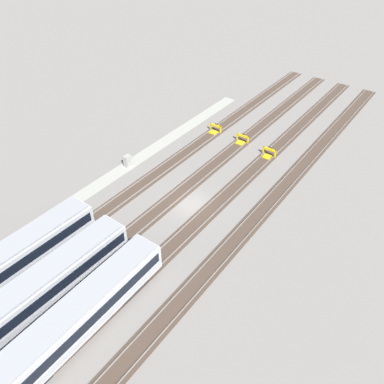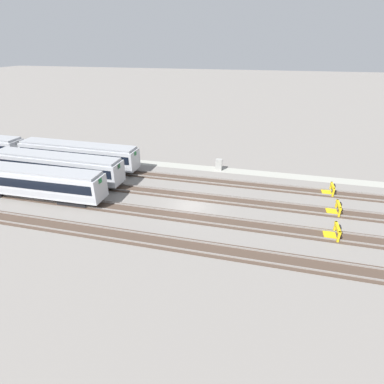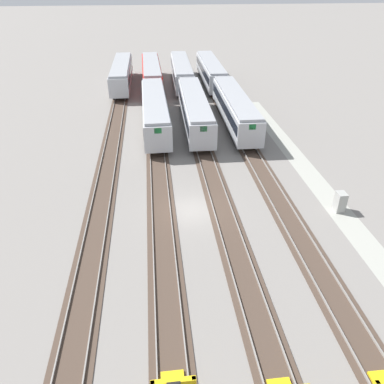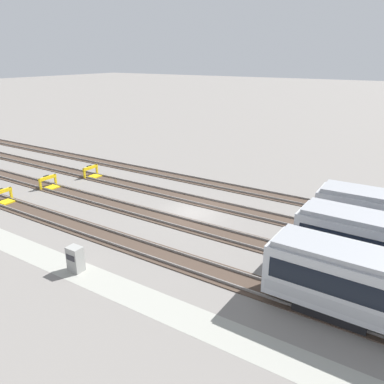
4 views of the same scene
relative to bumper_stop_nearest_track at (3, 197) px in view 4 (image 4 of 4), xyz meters
name	(u,v)px [view 4 (image 4 of 4)]	position (x,y,z in m)	size (l,w,h in m)	color
ground_plane	(194,212)	(15.59, 7.25, -0.51)	(400.00, 400.00, 0.00)	gray
service_walkway	(90,277)	(15.59, -4.35, -0.51)	(54.00, 2.00, 0.01)	#9E9E93
rail_track_nearest	(138,247)	(15.59, 0.00, -0.47)	(90.00, 2.24, 0.21)	#47382D
rail_track_near_inner	(177,222)	(15.59, 4.83, -0.47)	(90.00, 2.24, 0.21)	#47382D
rail_track_middle	(208,203)	(15.59, 9.66, -0.47)	(90.00, 2.24, 0.21)	#47382D
rail_track_far_inner	(232,188)	(15.59, 14.49, -0.47)	(90.00, 2.24, 0.21)	#47382D
bumper_stop_nearest_track	(3,197)	(0.00, 0.00, 0.00)	(1.34, 2.00, 1.22)	gold
bumper_stop_near_inner_track	(50,183)	(0.14, 4.83, 0.00)	(1.35, 2.00, 1.22)	gold
bumper_stop_middle_track	(92,172)	(1.05, 9.66, 0.00)	(1.35, 2.00, 1.22)	gold
electrical_cabinet	(75,259)	(14.35, -4.29, 0.29)	(0.90, 0.73, 1.60)	#9E9E99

